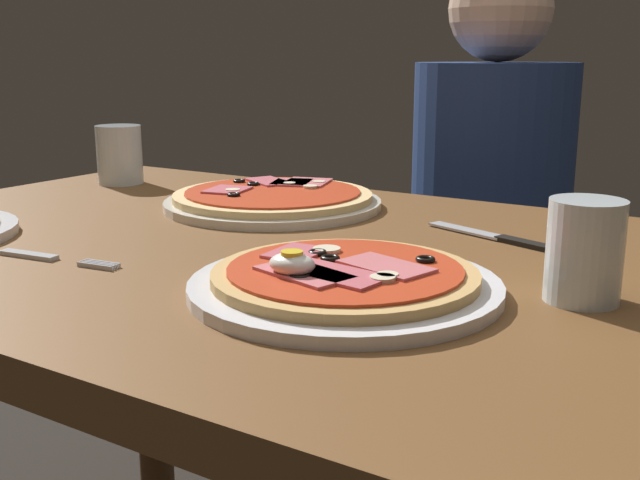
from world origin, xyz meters
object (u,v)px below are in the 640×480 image
(pizza_across_left, at_px, (273,199))
(knife, at_px, (503,239))
(pizza_foreground, at_px, (344,281))
(fork, at_px, (48,258))
(dining_table, at_px, (278,345))
(diner_person, at_px, (486,269))
(water_glass_far, at_px, (120,159))
(water_glass_near, at_px, (584,257))

(pizza_across_left, distance_m, knife, 0.35)
(pizza_foreground, height_order, fork, pizza_foreground)
(pizza_across_left, height_order, fork, pizza_across_left)
(fork, bearing_deg, dining_table, 48.54)
(pizza_across_left, relative_size, diner_person, 0.27)
(dining_table, xyz_separation_m, knife, (0.22, 0.16, 0.13))
(knife, bearing_deg, fork, -138.34)
(fork, xyz_separation_m, knife, (0.39, 0.35, 0.00))
(pizza_foreground, distance_m, knife, 0.28)
(water_glass_far, bearing_deg, fork, -52.29)
(pizza_across_left, xyz_separation_m, water_glass_near, (0.49, -0.20, 0.03))
(dining_table, bearing_deg, pizza_foreground, -36.85)
(diner_person, bearing_deg, fork, 80.50)
(pizza_across_left, bearing_deg, water_glass_far, 174.34)
(dining_table, xyz_separation_m, water_glass_near, (0.36, -0.03, 0.17))
(pizza_across_left, height_order, diner_person, diner_person)
(water_glass_near, height_order, water_glass_far, water_glass_far)
(pizza_foreground, relative_size, water_glass_near, 3.15)
(water_glass_near, distance_m, knife, 0.23)
(dining_table, relative_size, fork, 7.71)
(water_glass_far, bearing_deg, pizza_across_left, -5.66)
(pizza_foreground, xyz_separation_m, pizza_across_left, (-0.29, 0.30, -0.00))
(pizza_foreground, relative_size, pizza_across_left, 0.93)
(diner_person, bearing_deg, knife, 110.79)
(pizza_across_left, bearing_deg, diner_person, 78.17)
(dining_table, bearing_deg, pizza_across_left, 126.67)
(pizza_foreground, bearing_deg, knife, 78.15)
(dining_table, relative_size, knife, 6.39)
(dining_table, height_order, water_glass_near, water_glass_near)
(water_glass_near, bearing_deg, dining_table, 175.54)
(fork, distance_m, diner_person, 0.99)
(water_glass_far, xyz_separation_m, fork, (0.31, -0.40, -0.04))
(pizza_foreground, height_order, water_glass_far, water_glass_far)
(water_glass_far, xyz_separation_m, diner_person, (0.47, 0.55, -0.26))
(water_glass_near, relative_size, diner_person, 0.08)
(water_glass_near, distance_m, water_glass_far, 0.87)
(water_glass_far, bearing_deg, water_glass_near, -15.97)
(water_glass_far, xyz_separation_m, knife, (0.70, -0.06, -0.04))
(pizza_foreground, xyz_separation_m, water_glass_far, (-0.64, 0.33, 0.03))
(fork, bearing_deg, water_glass_far, 127.71)
(knife, bearing_deg, water_glass_near, -53.65)
(fork, bearing_deg, pizza_across_left, 84.29)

